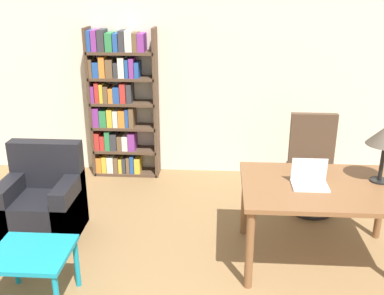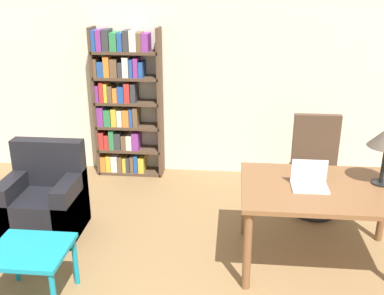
{
  "view_description": "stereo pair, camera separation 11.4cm",
  "coord_description": "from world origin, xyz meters",
  "views": [
    {
      "loc": [
        0.15,
        -1.18,
        2.44
      ],
      "look_at": [
        -0.1,
        2.66,
        1.01
      ],
      "focal_mm": 42.0,
      "sensor_mm": 36.0,
      "label": 1
    },
    {
      "loc": [
        0.26,
        -1.17,
        2.44
      ],
      "look_at": [
        -0.1,
        2.66,
        1.01
      ],
      "focal_mm": 42.0,
      "sensor_mm": 36.0,
      "label": 2
    }
  ],
  "objects": [
    {
      "name": "wall_back",
      "position": [
        0.0,
        4.53,
        1.35
      ],
      "size": [
        8.0,
        0.06,
        2.7
      ],
      "color": "beige",
      "rests_on": "ground_plane"
    },
    {
      "name": "desk",
      "position": [
        1.08,
        2.46,
        0.67
      ],
      "size": [
        1.46,
        1.0,
        0.76
      ],
      "color": "brown",
      "rests_on": "ground_plane"
    },
    {
      "name": "bookshelf",
      "position": [
        -1.16,
        4.34,
        0.96
      ],
      "size": [
        0.87,
        0.28,
        1.92
      ],
      "color": "#4C3828",
      "rests_on": "ground_plane"
    },
    {
      "name": "side_table_blue",
      "position": [
        -1.29,
        1.7,
        0.41
      ],
      "size": [
        0.6,
        0.54,
        0.48
      ],
      "color": "teal",
      "rests_on": "ground_plane"
    },
    {
      "name": "office_chair",
      "position": [
        1.19,
        3.52,
        0.5
      ],
      "size": [
        0.53,
        0.53,
        1.07
      ],
      "color": "black",
      "rests_on": "ground_plane"
    },
    {
      "name": "laptop",
      "position": [
        0.94,
        2.45,
        0.82
      ],
      "size": [
        0.31,
        0.22,
        0.23
      ],
      "color": "silver",
      "rests_on": "desk"
    },
    {
      "name": "armchair",
      "position": [
        -1.62,
        2.77,
        0.31
      ],
      "size": [
        0.74,
        0.65,
        0.93
      ],
      "color": "black",
      "rests_on": "ground_plane"
    }
  ]
}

